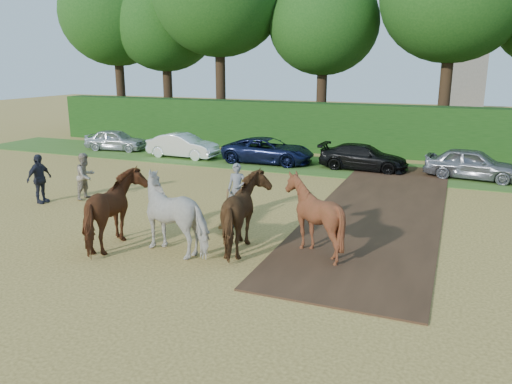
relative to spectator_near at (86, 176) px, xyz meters
The scene contains 9 objects.
ground 10.70m from the spectator_near, 22.20° to the right, with size 120.00×120.00×0.00m, color gold.
earth_strip 11.78m from the spectator_near, 14.67° to the left, with size 4.50×17.00×0.05m, color #472D1C.
grass_verge 14.06m from the spectator_near, 45.32° to the left, with size 50.00×5.00×0.03m, color #38601E.
hedgerow 17.53m from the spectator_near, 55.73° to the left, with size 46.00×1.60×3.00m, color #14380F.
spectator_near is the anchor object (origin of this frame).
spectator_far 1.73m from the spectator_near, 136.76° to the right, with size 1.14×0.48×1.95m, color #22242E.
plough_team 8.04m from the spectator_near, 23.10° to the right, with size 7.61×6.18×2.28m.
parked_cars 14.64m from the spectator_near, 42.24° to the left, with size 35.94×2.98×1.48m.
treeline 21.05m from the spectator_near, 65.17° to the left, with size 48.70×10.60×14.21m.
Camera 1 is at (3.93, -11.65, 5.39)m, focal length 35.00 mm.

